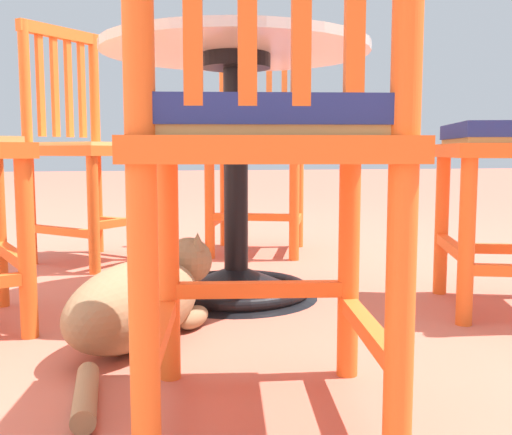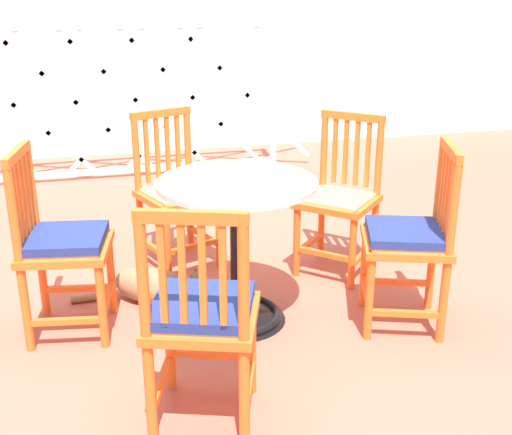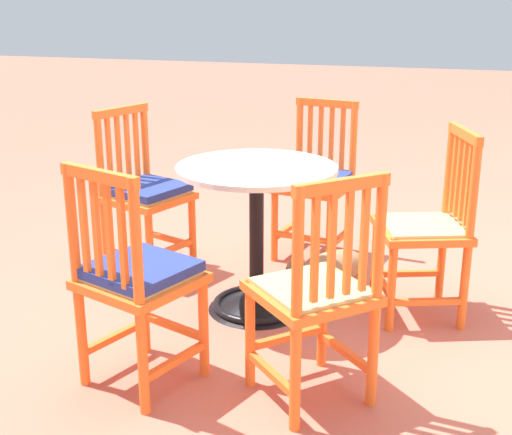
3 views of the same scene
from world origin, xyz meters
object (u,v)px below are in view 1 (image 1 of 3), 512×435
Objects in this scene: orange_chair_facing_out at (266,140)px; tabby_cat at (146,300)px; orange_chair_near_fence at (257,147)px; orange_chair_tucked_in at (89,150)px; cafe_table at (236,202)px.

tabby_cat is at bearing 20.72° from orange_chair_facing_out.
orange_chair_facing_out is (-1.61, 0.35, 0.00)m from orange_chair_near_fence.
orange_chair_tucked_in is at bearing 97.15° from orange_chair_near_fence.
orange_chair_near_fence is at bearing -16.91° from cafe_table.
orange_chair_tucked_in is 1.14m from tabby_cat.
cafe_table is at bearing 163.09° from orange_chair_near_fence.
cafe_table is 0.83× the size of orange_chair_tucked_in.
orange_chair_facing_out is 0.60m from tabby_cat.
orange_chair_tucked_in is at bearing 12.63° from orange_chair_facing_out.
tabby_cat is at bearing -170.99° from orange_chair_tucked_in.
orange_chair_facing_out is (-1.52, -0.34, 0.01)m from orange_chair_tucked_in.
orange_chair_tucked_in and orange_chair_facing_out have the same top height.
cafe_table is 0.84m from orange_chair_facing_out.
tabby_cat is (0.45, 0.17, -0.35)m from orange_chair_facing_out.
orange_chair_near_fence is at bearing -24.09° from tabby_cat.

